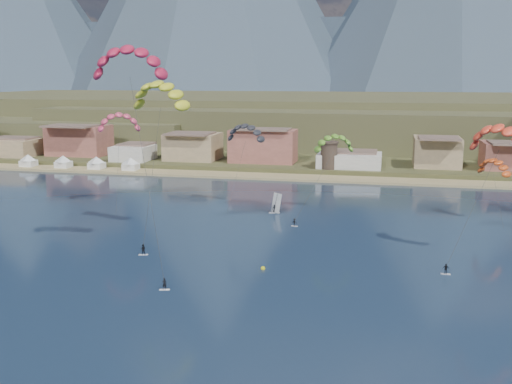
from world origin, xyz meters
The scene contains 16 objects.
ground centered at (0.00, 0.00, 0.00)m, with size 2400.00×2400.00×0.00m, color #0D2032.
beach centered at (0.00, 106.00, 0.25)m, with size 2200.00×12.00×0.90m.
land centered at (0.00, 560.00, 0.00)m, with size 2200.00×900.00×4.00m.
foothills centered at (22.39, 232.47, 9.08)m, with size 940.00×210.00×18.00m.
town centered at (-40.00, 122.00, 8.00)m, with size 400.00×24.00×12.00m.
watchtower centered at (5.00, 114.00, 6.37)m, with size 5.82×5.82×8.60m.
beach_tents centered at (-76.25, 106.00, 3.71)m, with size 43.40×6.40×5.00m.
kitesurfer_red centered at (-17.38, 18.31, 33.47)m, with size 16.77×15.98×37.34m.
kitesurfer_yellow centered at (-18.98, 34.82, 27.78)m, with size 13.39×17.55×31.43m.
kitesurfer_orange centered at (40.71, 32.50, 21.28)m, with size 14.56×15.13×25.09m.
kitesurfer_green centered at (11.22, 60.70, 16.49)m, with size 12.27×17.07×21.18m.
distant_kite_pink centered at (-37.85, 56.60, 20.87)m, with size 10.76×8.17×23.84m.
distant_kite_dark centered at (-9.72, 64.33, 18.24)m, with size 10.16×6.80×21.21m.
distant_kite_orange centered at (45.16, 62.55, 12.18)m, with size 7.69×8.29×15.28m.
windsurfer centered at (-1.46, 58.62, 1.44)m, with size 2.64×2.90×4.52m.
buoy centered at (4.09, 18.84, 0.12)m, with size 0.73×0.73×0.73m.
Camera 1 is at (22.99, -70.98, 30.62)m, focal length 41.84 mm.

